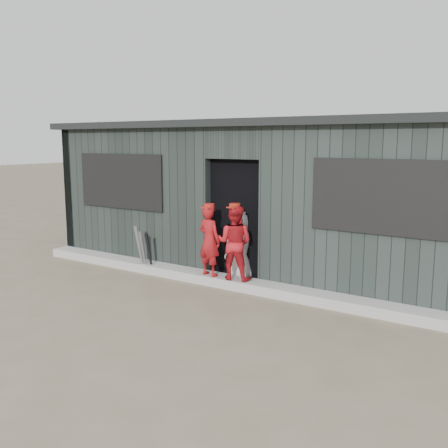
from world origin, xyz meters
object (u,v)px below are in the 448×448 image
Objects in this scene: bat_left at (143,252)px; player_red_right at (235,242)px; bat_right at (149,253)px; player_red_left at (209,241)px; bat_mid at (140,249)px; player_grey_back at (241,248)px; dugout at (275,196)px.

bat_left is 1.87m from player_red_right.
player_red_left is (1.27, 0.01, 0.36)m from bat_right.
player_grey_back is at bearing 15.05° from bat_mid.
dugout is (1.63, 1.80, 0.91)m from bat_left.
bat_left is 0.66× the size of player_red_left.
player_grey_back is (0.34, 0.40, -0.15)m from player_red_left.
player_grey_back reaches higher than bat_left.
player_red_left is 0.99× the size of player_grey_back.
player_grey_back is (1.77, 0.48, 0.15)m from bat_mid.
dugout is at bearing 49.55° from bat_right.
player_red_right is (1.72, 0.05, 0.38)m from bat_right.
player_red_left reaches higher than bat_mid.
dugout reaches higher than bat_mid.
bat_mid is at bearing -132.42° from dugout.
bat_right is at bearing 11.02° from bat_left.
player_grey_back is 0.14× the size of dugout.
bat_mid is at bearing -11.92° from player_grey_back.
bat_mid is (-0.04, -0.04, 0.05)m from bat_left.
bat_right is at bearing -130.45° from dugout.
dugout is at bearing -89.64° from player_red_left.
bat_right is 2.51m from dugout.
bat_mid is 0.72× the size of player_red_right.
player_red_left is at bearing 22.83° from player_grey_back.
player_red_left is at bearing -97.88° from dugout.
player_grey_back is (1.73, 0.44, 0.20)m from bat_left.
bat_left is 0.64× the size of player_red_right.
bat_left is 0.12m from bat_right.
dugout reaches higher than bat_right.
dugout is at bearing 47.75° from bat_left.
bat_left is at bearing -132.25° from dugout.
player_red_right is (1.88, 0.11, 0.31)m from bat_mid.
bat_left is 1.06× the size of bat_right.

